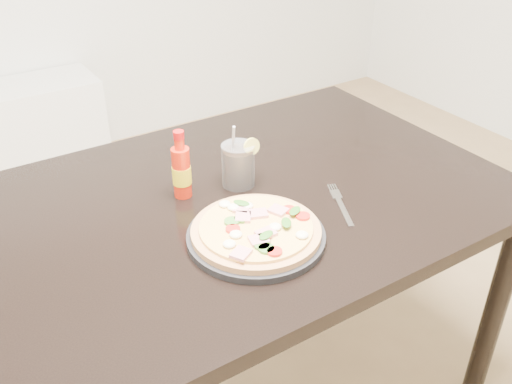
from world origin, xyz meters
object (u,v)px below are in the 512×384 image
cola_cup (238,166)px  dining_table (231,226)px  pizza (256,229)px  fork (340,203)px  hot_sauce_bottle (181,171)px  plate (256,237)px

cola_cup → dining_table: bearing=-138.8°
pizza → cola_cup: bearing=67.9°
cola_cup → fork: bearing=-54.0°
dining_table → cola_cup: size_ratio=8.04×
pizza → hot_sauce_bottle: bearing=101.8°
dining_table → cola_cup: cola_cup is taller
dining_table → fork: (0.21, -0.17, 0.09)m
plate → pizza: size_ratio=1.07×
hot_sauce_bottle → cola_cup: (0.15, -0.03, -0.02)m
plate → pizza: bearing=-37.5°
cola_cup → pizza: bearing=-112.1°
dining_table → hot_sauce_bottle: hot_sauce_bottle is taller
plate → hot_sauce_bottle: hot_sauce_bottle is taller
dining_table → cola_cup: 0.15m
pizza → fork: 0.25m
fork → dining_table: bearing=166.2°
dining_table → cola_cup: bearing=41.2°
hot_sauce_bottle → fork: size_ratio=0.99×
pizza → cola_cup: (0.09, 0.23, 0.03)m
plate → cola_cup: size_ratio=1.77×
hot_sauce_bottle → cola_cup: hot_sauce_bottle is taller
pizza → cola_cup: cola_cup is taller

